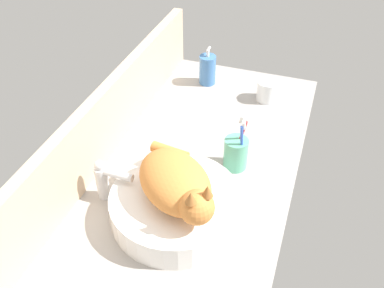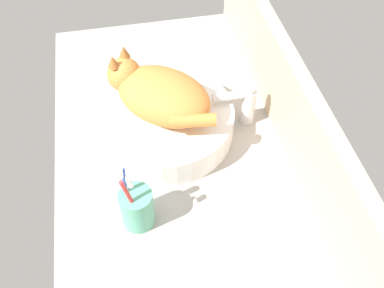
{
  "view_description": "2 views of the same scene",
  "coord_description": "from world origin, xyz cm",
  "px_view_note": "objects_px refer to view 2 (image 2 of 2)",
  "views": [
    {
      "loc": [
        -91.26,
        -31.46,
        91.61
      ],
      "look_at": [
        0.36,
        -0.07,
        11.83
      ],
      "focal_mm": 40.0,
      "sensor_mm": 36.0,
      "label": 1
    },
    {
      "loc": [
        59.08,
        -9.59,
        86.96
      ],
      "look_at": [
        -2.52,
        2.75,
        11.4
      ],
      "focal_mm": 40.0,
      "sensor_mm": 36.0,
      "label": 2
    }
  ],
  "objects_px": {
    "sink_basin": "(166,122)",
    "faucet": "(245,103)",
    "cat": "(159,93)",
    "toothbrush_cup": "(137,207)"
  },
  "relations": [
    {
      "from": "cat",
      "to": "faucet",
      "type": "xyz_separation_m",
      "value": [
        0.01,
        0.22,
        -0.06
      ]
    },
    {
      "from": "sink_basin",
      "to": "faucet",
      "type": "relative_size",
      "value": 2.64
    },
    {
      "from": "cat",
      "to": "faucet",
      "type": "distance_m",
      "value": 0.23
    },
    {
      "from": "faucet",
      "to": "toothbrush_cup",
      "type": "xyz_separation_m",
      "value": [
        0.25,
        -0.32,
        -0.02
      ]
    },
    {
      "from": "cat",
      "to": "faucet",
      "type": "relative_size",
      "value": 2.2
    },
    {
      "from": "sink_basin",
      "to": "cat",
      "type": "height_order",
      "value": "cat"
    },
    {
      "from": "faucet",
      "to": "toothbrush_cup",
      "type": "bearing_deg",
      "value": -51.58
    },
    {
      "from": "toothbrush_cup",
      "to": "cat",
      "type": "bearing_deg",
      "value": 160.41
    },
    {
      "from": "sink_basin",
      "to": "toothbrush_cup",
      "type": "distance_m",
      "value": 0.28
    },
    {
      "from": "sink_basin",
      "to": "cat",
      "type": "xyz_separation_m",
      "value": [
        -0.01,
        -0.01,
        0.1
      ]
    }
  ]
}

